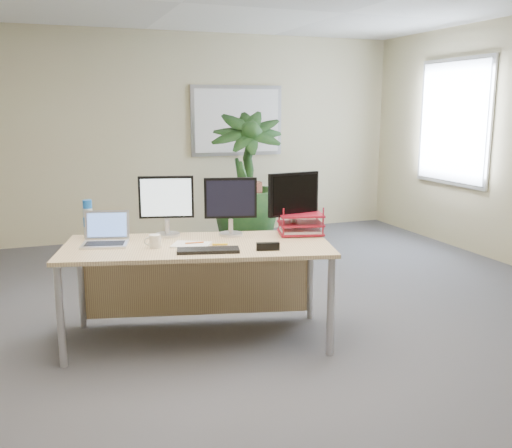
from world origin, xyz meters
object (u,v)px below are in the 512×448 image
object	(u,v)px
desk	(198,261)
monitor_right	(231,202)
laptop	(106,236)
monitor_left	(166,202)
floor_plant	(246,191)

from	to	relation	value
desk	monitor_right	size ratio (longest dim) A/B	4.60
monitor_right	laptop	size ratio (longest dim) A/B	1.18
desk	monitor_left	bearing A→B (deg)	125.36
laptop	monitor_left	bearing A→B (deg)	12.13
monitor_right	monitor_left	bearing A→B (deg)	161.89
desk	monitor_right	bearing A→B (deg)	17.48
laptop	floor_plant	bearing A→B (deg)	49.36
monitor_right	laptop	distance (m)	0.97
monitor_left	monitor_right	world-z (taller)	monitor_left
monitor_right	floor_plant	bearing A→B (deg)	67.85
desk	laptop	size ratio (longest dim) A/B	5.44
floor_plant	monitor_left	distance (m)	2.48
floor_plant	monitor_left	xyz separation A→B (m)	(-1.37, -2.05, 0.27)
desk	floor_plant	size ratio (longest dim) A/B	1.39
desk	monitor_right	distance (m)	0.52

